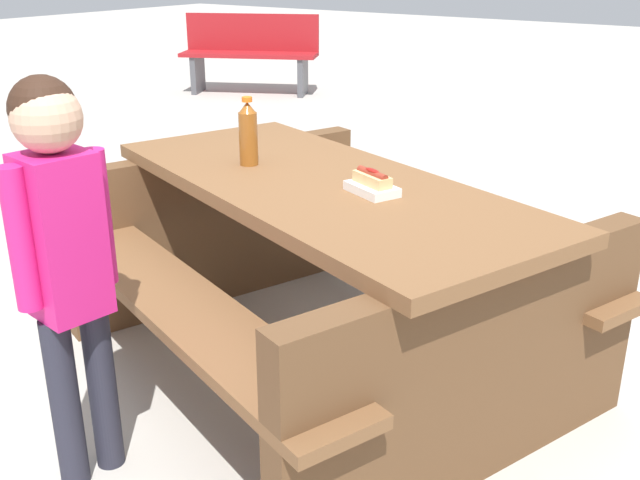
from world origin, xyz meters
The scene contains 6 objects.
ground_plane centered at (0.00, 0.00, 0.00)m, with size 30.00×30.00×0.00m, color #B7B2A8.
picnic_table centered at (0.00, 0.00, 0.44)m, with size 2.16×1.92×0.75m.
soda_bottle centered at (-0.34, 0.01, 0.87)m, with size 0.07×0.07×0.26m.
hotdog_tray centered at (0.23, -0.02, 0.78)m, with size 0.21×0.17×0.08m.
child_in_coat centered at (-0.22, -0.91, 0.78)m, with size 0.20×0.30×1.21m.
park_bench_near centered at (-4.04, 4.39, 0.45)m, with size 1.52×1.03×0.85m.
Camera 1 is at (1.44, -2.04, 1.50)m, focal length 41.65 mm.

